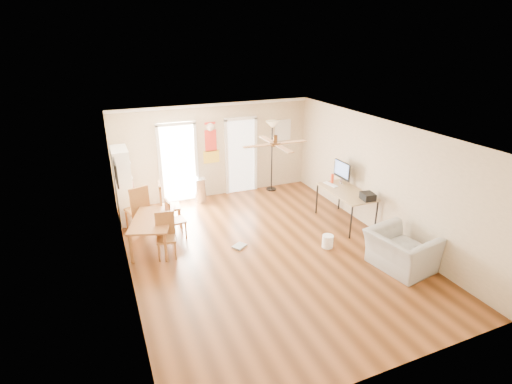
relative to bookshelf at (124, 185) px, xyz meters
name	(u,v)px	position (x,y,z in m)	size (l,w,h in m)	color
floor	(267,252)	(2.55, -2.75, -0.92)	(7.00, 7.00, 0.00)	brown
ceiling	(268,131)	(2.55, -2.75, 1.68)	(5.50, 7.00, 0.00)	silver
wall_back	(215,151)	(2.55, 0.75, 0.38)	(5.50, 0.04, 2.60)	beige
wall_front	(386,296)	(2.55, -6.25, 0.38)	(5.50, 0.04, 2.60)	beige
wall_left	(124,219)	(-0.20, -2.75, 0.38)	(0.04, 7.00, 2.60)	beige
wall_right	(379,177)	(5.30, -2.75, 0.38)	(0.04, 7.00, 2.60)	beige
crown_molding	(268,133)	(2.55, -2.75, 1.64)	(5.50, 7.00, 0.08)	white
kitchen_doorway	(178,164)	(1.50, 0.74, 0.13)	(0.90, 0.10, 2.10)	white
bathroom_doorway	(241,157)	(3.30, 0.74, 0.13)	(0.80, 0.10, 2.10)	white
wall_decal	(211,143)	(2.42, 0.73, 0.63)	(0.46, 0.03, 1.10)	red
ac_grille	(283,130)	(4.60, 0.72, 0.78)	(0.50, 0.04, 0.60)	white
framed_poster	(116,173)	(-0.18, -1.35, 0.78)	(0.04, 0.66, 0.48)	black
ceiling_fan	(275,144)	(2.55, -3.05, 1.51)	(1.24, 1.24, 0.20)	#593819
bookshelf	(124,185)	(0.00, 0.00, 0.00)	(0.37, 0.83, 1.83)	white
dining_table	(154,233)	(0.40, -1.60, -0.58)	(0.80, 1.34, 0.67)	olive
dining_chair_right_a	(170,204)	(0.95, -0.70, -0.38)	(0.45, 0.45, 1.08)	olive
dining_chair_right_b	(176,218)	(0.95, -1.34, -0.46)	(0.38, 0.38, 0.92)	#AA6837
dining_chair_near	(166,237)	(0.58, -2.12, -0.45)	(0.39, 0.39, 0.94)	#975E30
dining_chair_far	(137,208)	(0.19, -0.60, -0.36)	(0.46, 0.46, 1.11)	olive
trash_can	(200,190)	(1.97, 0.41, -0.58)	(0.31, 0.31, 0.68)	silver
torchiere_lamp	(272,156)	(4.14, 0.48, 0.11)	(0.39, 0.39, 2.05)	black
computer_desk	(345,207)	(4.86, -2.19, -0.51)	(0.77, 1.54, 0.82)	tan
imac	(342,173)	(5.02, -1.73, 0.20)	(0.09, 0.63, 0.58)	black
keyboard	(330,184)	(4.75, -1.68, -0.09)	(0.14, 0.42, 0.02)	white
printer	(368,196)	(5.00, -2.80, -0.01)	(0.27, 0.31, 0.16)	black
orange_bottle	(332,179)	(4.85, -1.59, 0.02)	(0.08, 0.08, 0.24)	#F73C15
wastebasket_a	(328,241)	(3.84, -3.06, -0.78)	(0.24, 0.24, 0.28)	white
floor_cloth	(239,246)	(2.08, -2.32, -0.90)	(0.28, 0.22, 0.04)	gray
armchair	(401,251)	(4.70, -4.29, -0.54)	(1.16, 1.01, 0.75)	#A5A5A0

